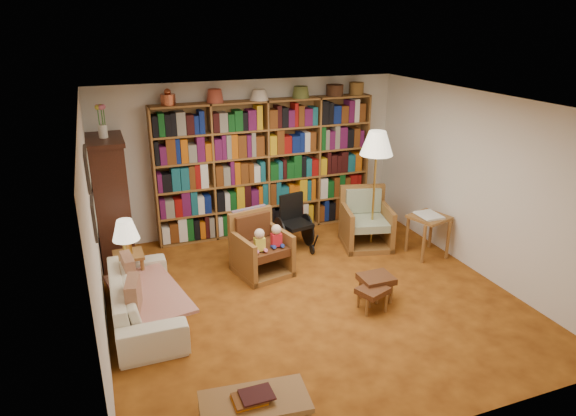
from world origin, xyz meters
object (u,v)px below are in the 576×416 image
side_table_papers (429,223)px  armchair_sage (364,223)px  coffee_table (255,404)px  footstool_a (373,292)px  sofa (144,298)px  side_table_lamp (129,264)px  wheelchair (294,224)px  armchair_leather (260,247)px  footstool_b (376,281)px  floor_lamp (377,148)px

side_table_papers → armchair_sage: bearing=134.2°
side_table_papers → coffee_table: size_ratio=0.68×
footstool_a → sofa: bearing=163.0°
side_table_lamp → side_table_papers: (4.30, -0.47, 0.13)m
armchair_sage → wheelchair: armchair_sage is taller
armchair_leather → footstool_b: bearing=-49.7°
sofa → floor_lamp: bearing=-76.5°
side_table_lamp → wheelchair: 2.57m
side_table_lamp → coffee_table: 3.10m
sofa → wheelchair: wheelchair is taller
wheelchair → coffee_table: 3.91m
coffee_table → floor_lamp: bearing=47.0°
wheelchair → side_table_papers: (1.78, -0.98, 0.13)m
wheelchair → side_table_papers: bearing=-28.7°
footstool_a → side_table_lamp: bearing=150.2°
coffee_table → footstool_a: bearing=36.1°
armchair_sage → footstool_b: 1.78m
armchair_sage → wheelchair: (-1.09, 0.26, 0.04)m
wheelchair → side_table_papers: 2.04m
footstool_a → armchair_leather: bearing=122.8°
sofa → footstool_a: sofa is taller
armchair_leather → floor_lamp: 2.26m
armchair_sage → footstool_b: bearing=-113.5°
armchair_leather → armchair_sage: armchair_sage is taller
sofa → wheelchair: (2.42, 1.27, 0.11)m
sofa → armchair_leather: (1.67, 0.70, 0.08)m
floor_lamp → side_table_papers: bearing=-40.5°
footstool_b → coffee_table: (-2.11, -1.61, 0.04)m
side_table_lamp → floor_lamp: 3.85m
armchair_leather → sofa: bearing=-157.4°
floor_lamp → armchair_sage: bearing=107.9°
wheelchair → floor_lamp: floor_lamp is taller
footstool_a → coffee_table: 2.43m
wheelchair → floor_lamp: (1.14, -0.42, 1.21)m
coffee_table → wheelchair: bearing=63.7°
footstool_b → side_table_papers: bearing=33.0°
sofa → floor_lamp: 3.88m
armchair_leather → footstool_a: (0.97, -1.50, -0.11)m
footstool_b → wheelchair: bearing=101.2°
coffee_table → sofa: bearing=107.0°
floor_lamp → footstool_b: size_ratio=4.51×
wheelchair → footstool_b: (0.38, -1.89, -0.10)m
floor_lamp → footstool_a: (-0.91, -1.65, -1.35)m
armchair_leather → floor_lamp: floor_lamp is taller
sofa → footstool_b: sofa is taller
footstool_a → footstool_b: (0.15, 0.18, 0.04)m
footstool_b → side_table_lamp: bearing=154.4°
floor_lamp → footstool_b: (-0.76, -1.47, -1.31)m
armchair_sage → footstool_a: bearing=-115.4°
wheelchair → footstool_b: bearing=-78.8°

